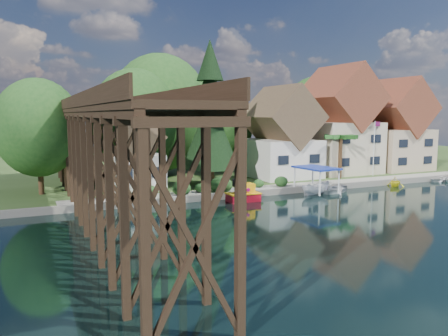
{
  "coord_description": "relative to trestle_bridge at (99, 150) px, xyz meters",
  "views": [
    {
      "loc": [
        -20.91,
        -29.32,
        8.05
      ],
      "look_at": [
        -5.04,
        6.0,
        3.27
      ],
      "focal_mm": 35.0,
      "sensor_mm": 36.0,
      "label": 1
    }
  ],
  "objects": [
    {
      "name": "flagpole",
      "position": [
        33.96,
        6.75,
        -0.72
      ],
      "size": [
        1.04,
        0.27,
        6.74
      ],
      "color": "white",
      "rests_on": "bank"
    },
    {
      "name": "shrubs",
      "position": [
        11.4,
        4.09,
        -4.12
      ],
      "size": [
        15.76,
        2.47,
        1.7
      ],
      "color": "#18451A",
      "rests_on": "bank"
    },
    {
      "name": "bg_trees",
      "position": [
        17.0,
        16.08,
        1.94
      ],
      "size": [
        49.9,
        13.3,
        10.57
      ],
      "color": "#382314",
      "rests_on": "bank"
    },
    {
      "name": "house_right",
      "position": [
        41.0,
        10.83,
        0.43
      ],
      "size": [
        8.15,
        8.64,
        12.45
      ],
      "color": "#C1A98B",
      "rests_on": "bank"
    },
    {
      "name": "tugboat",
      "position": [
        13.09,
        1.11,
        -4.69
      ],
      "size": [
        3.04,
        1.68,
        2.2
      ],
      "color": "red",
      "rests_on": "ground"
    },
    {
      "name": "trestle_bridge",
      "position": [
        0.0,
        0.0,
        0.0
      ],
      "size": [
        4.12,
        44.18,
        9.3
      ],
      "color": "black",
      "rests_on": "ground"
    },
    {
      "name": "palm_tree",
      "position": [
        28.67,
        6.7,
        -0.1
      ],
      "size": [
        4.22,
        4.22,
        5.44
      ],
      "color": "#382314",
      "rests_on": "bank"
    },
    {
      "name": "ground",
      "position": [
        16.0,
        -5.17,
        -5.35
      ],
      "size": [
        140.0,
        140.0,
        0.0
      ],
      "primitive_type": "plane",
      "color": "black",
      "rests_on": "ground"
    },
    {
      "name": "bank",
      "position": [
        16.0,
        28.83,
        -5.1
      ],
      "size": [
        140.0,
        52.0,
        0.5
      ],
      "primitive_type": "cube",
      "color": "#2E451B",
      "rests_on": "ground"
    },
    {
      "name": "boat_canopy",
      "position": [
        21.3,
        1.24,
        -4.15
      ],
      "size": [
        3.61,
        4.6,
        2.79
      ],
      "color": "silver",
      "rests_on": "ground"
    },
    {
      "name": "house_left",
      "position": [
        23.0,
        10.83,
        -0.21
      ],
      "size": [
        7.64,
        8.64,
        11.02
      ],
      "color": "silver",
      "rests_on": "bank"
    },
    {
      "name": "promenade",
      "position": [
        22.0,
        4.13,
        -4.82
      ],
      "size": [
        50.0,
        2.6,
        0.06
      ],
      "primitive_type": "cube",
      "color": "gray",
      "rests_on": "bank"
    },
    {
      "name": "house_center",
      "position": [
        32.0,
        11.33,
        1.07
      ],
      "size": [
        8.65,
        9.18,
        13.89
      ],
      "color": "beige",
      "rests_on": "bank"
    },
    {
      "name": "boat_white_a",
      "position": [
        24.05,
        1.55,
        -4.91
      ],
      "size": [
        5.02,
        4.24,
        0.89
      ],
      "primitive_type": "imported",
      "rotation": [
        0.0,
        0.0,
        1.89
      ],
      "color": "white",
      "rests_on": "ground"
    },
    {
      "name": "boat_yellow",
      "position": [
        32.48,
        1.76,
        -4.74
      ],
      "size": [
        2.92,
        2.77,
        1.21
      ],
      "primitive_type": "imported",
      "rotation": [
        0.0,
        0.0,
        2.01
      ],
      "color": "yellow",
      "rests_on": "ground"
    },
    {
      "name": "boat_white_b",
      "position": [
        40.65,
        2.08,
        -5.0
      ],
      "size": [
        4.08,
        3.57,
        0.7
      ],
      "primitive_type": "imported",
      "rotation": [
        0.0,
        0.0,
        1.17
      ],
      "color": "white",
      "rests_on": "ground"
    },
    {
      "name": "shed",
      "position": [
        5.0,
        9.33,
        -1.52
      ],
      "size": [
        5.09,
        5.4,
        7.85
      ],
      "color": "silver",
      "rests_on": "bank"
    },
    {
      "name": "conifer",
      "position": [
        12.6,
        8.01,
        2.48
      ],
      "size": [
        6.18,
        6.18,
        15.23
      ],
      "color": "#382314",
      "rests_on": "bank"
    },
    {
      "name": "seawall",
      "position": [
        20.0,
        2.83,
        -5.04
      ],
      "size": [
        60.0,
        0.4,
        0.62
      ],
      "primitive_type": "cube",
      "color": "slate",
      "rests_on": "ground"
    }
  ]
}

